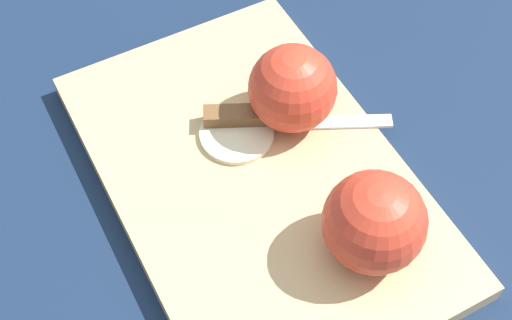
# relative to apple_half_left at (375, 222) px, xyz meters

# --- Properties ---
(ground_plane) EXTENTS (4.00, 4.00, 0.00)m
(ground_plane) POSITION_rel_apple_half_left_xyz_m (0.11, 0.03, -0.06)
(ground_plane) COLOR #14233D
(cutting_board) EXTENTS (0.41, 0.30, 0.02)m
(cutting_board) POSITION_rel_apple_half_left_xyz_m (0.11, 0.03, -0.05)
(cutting_board) COLOR tan
(cutting_board) RESTS_ON ground_plane
(apple_half_left) EXTENTS (0.08, 0.08, 0.08)m
(apple_half_left) POSITION_rel_apple_half_left_xyz_m (0.00, 0.00, 0.00)
(apple_half_left) COLOR red
(apple_half_left) RESTS_ON cutting_board
(apple_half_right) EXTENTS (0.08, 0.08, 0.08)m
(apple_half_right) POSITION_rel_apple_half_left_xyz_m (0.14, -0.03, -0.00)
(apple_half_right) COLOR red
(apple_half_right) RESTS_ON cutting_board
(knife) EXTENTS (0.11, 0.15, 0.02)m
(knife) POSITION_rel_apple_half_left_xyz_m (0.16, -0.00, -0.03)
(knife) COLOR silver
(knife) RESTS_ON cutting_board
(apple_slice) EXTENTS (0.07, 0.07, 0.01)m
(apple_slice) POSITION_rel_apple_half_left_xyz_m (0.16, 0.02, -0.04)
(apple_slice) COLOR beige
(apple_slice) RESTS_ON cutting_board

